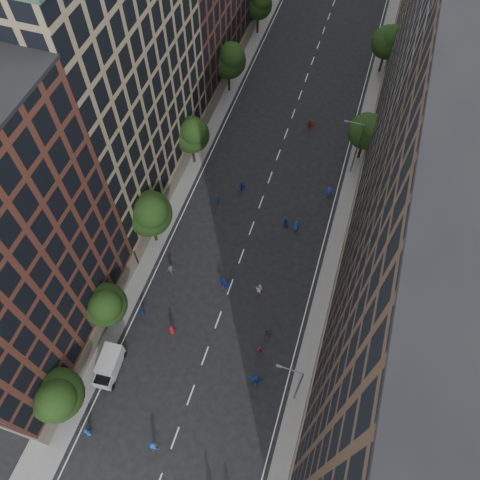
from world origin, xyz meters
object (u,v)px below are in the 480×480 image
at_px(streetlamp_near, 297,384).
at_px(streetlamp_far, 356,146).
at_px(cargo_van, 109,365).
at_px(skater_0, 88,432).

height_order(streetlamp_near, streetlamp_far, same).
bearing_deg(streetlamp_far, streetlamp_near, -90.00).
relative_size(streetlamp_near, streetlamp_far, 1.00).
bearing_deg(cargo_van, skater_0, -87.92).
distance_m(streetlamp_near, skater_0, 21.69).
xyz_separation_m(streetlamp_near, skater_0, (-18.87, -9.77, -4.36)).
bearing_deg(streetlamp_far, skater_0, -113.81).
relative_size(streetlamp_far, skater_0, 5.59).
bearing_deg(skater_0, cargo_van, -68.99).
distance_m(streetlamp_far, cargo_van, 41.23).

